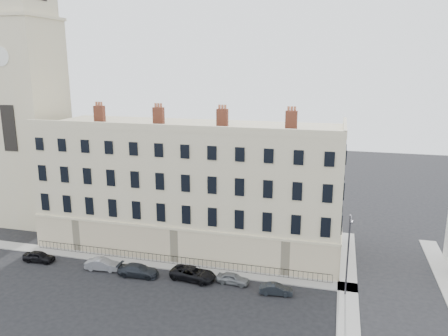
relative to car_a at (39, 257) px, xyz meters
The scene contains 14 objects.
ground 21.24m from the car_a, ahead, with size 160.00×160.00×0.00m, color black.
terrace 19.29m from the car_a, 32.81° to the left, with size 36.22×12.22×17.00m.
church_tower 23.31m from the car_a, 126.98° to the left, with size 8.00×8.13×44.00m.
pavement_terrace 11.48m from the car_a, 14.14° to the left, with size 48.00×2.00×0.12m, color gray.
pavement_east_return 34.61m from the car_a, ahead, with size 2.00×24.00×0.12m, color gray.
pavement_adjacent 44.81m from the car_a, 10.03° to the left, with size 2.00×20.00×0.12m, color gray.
railings 15.45m from the car_a, 11.95° to the left, with size 35.00×0.04×0.96m.
car_a is the anchor object (origin of this frame).
car_b 8.10m from the car_a, ahead, with size 1.33×3.81×1.26m, color slate.
car_c 12.54m from the car_a, ahead, with size 1.80×4.43×1.29m, color #1E2229.
car_d 18.44m from the car_a, ahead, with size 2.24×4.86×1.35m, color black.
car_e 22.71m from the car_a, ahead, with size 1.35×3.36×1.15m, color slate.
car_f 27.29m from the car_a, ahead, with size 1.14×3.26×1.08m, color black.
streetlamp 34.13m from the car_a, ahead, with size 0.28×1.79×8.28m.
Camera 1 is at (11.23, -37.01, 22.00)m, focal length 35.00 mm.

